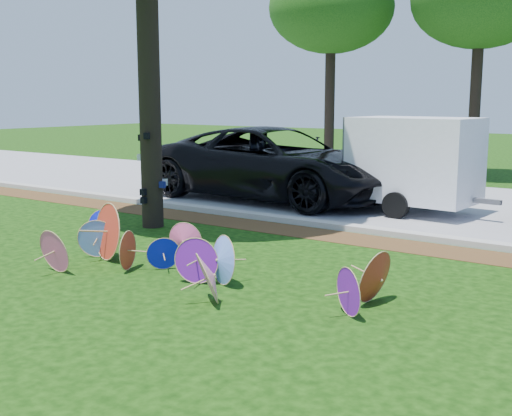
{
  "coord_description": "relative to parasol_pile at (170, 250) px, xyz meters",
  "views": [
    {
      "loc": [
        6.32,
        -6.3,
        2.63
      ],
      "look_at": [
        0.5,
        2.0,
        0.9
      ],
      "focal_mm": 45.0,
      "sensor_mm": 36.0,
      "label": 1
    }
  ],
  "objects": [
    {
      "name": "ground",
      "position": [
        0.17,
        -0.69,
        -0.37
      ],
      "size": [
        90.0,
        90.0,
        0.0
      ],
      "primitive_type": "plane",
      "color": "black",
      "rests_on": "ground"
    },
    {
      "name": "mulch_strip",
      "position": [
        0.17,
        3.81,
        -0.36
      ],
      "size": [
        90.0,
        1.0,
        0.01
      ],
      "primitive_type": "cube",
      "color": "#472D16",
      "rests_on": "ground"
    },
    {
      "name": "curb",
      "position": [
        0.17,
        4.51,
        -0.31
      ],
      "size": [
        90.0,
        0.3,
        0.12
      ],
      "primitive_type": "cube",
      "color": "#B7B5AD",
      "rests_on": "ground"
    },
    {
      "name": "street",
      "position": [
        0.17,
        8.66,
        -0.36
      ],
      "size": [
        90.0,
        8.0,
        0.01
      ],
      "primitive_type": "cube",
      "color": "gray",
      "rests_on": "ground"
    },
    {
      "name": "parasol_pile",
      "position": [
        0.0,
        0.0,
        0.0
      ],
      "size": [
        6.22,
        2.44,
        0.97
      ],
      "color": "red",
      "rests_on": "ground"
    },
    {
      "name": "black_van",
      "position": [
        -2.71,
        6.99,
        0.58
      ],
      "size": [
        6.96,
        3.43,
        1.9
      ],
      "primitive_type": "imported",
      "rotation": [
        0.0,
        0.0,
        1.53
      ],
      "color": "black",
      "rests_on": "ground"
    },
    {
      "name": "cargo_trailer",
      "position": [
        1.04,
        7.13,
        0.89
      ],
      "size": [
        2.84,
        1.91,
        2.51
      ],
      "primitive_type": "cube",
      "rotation": [
        0.0,
        0.0,
        -0.07
      ],
      "color": "white",
      "rests_on": "ground"
    }
  ]
}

